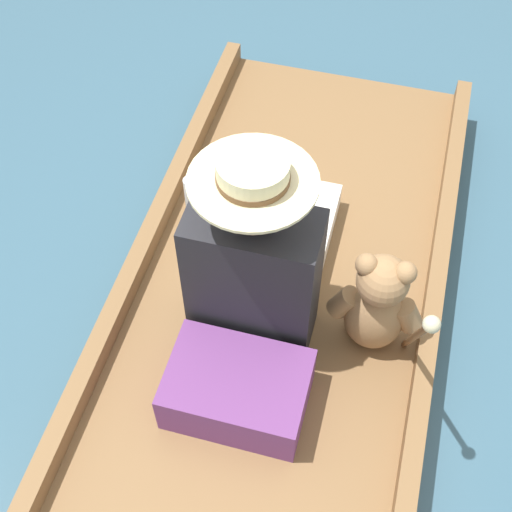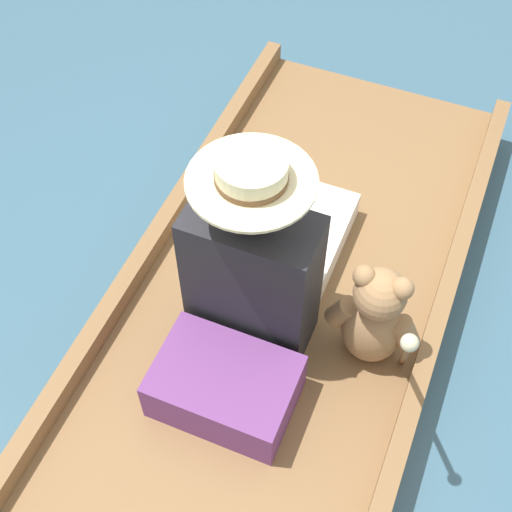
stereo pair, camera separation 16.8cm
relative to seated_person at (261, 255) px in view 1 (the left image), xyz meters
name	(u,v)px [view 1 (the left image)]	position (x,y,z in m)	size (l,w,h in m)	color
ground_plane	(273,338)	(0.06, -0.03, -0.43)	(16.00, 16.00, 0.00)	#385B70
punt_boat	(273,326)	(0.06, -0.03, -0.36)	(1.10, 2.66, 0.22)	brown
seat_cushion	(237,389)	(0.02, -0.37, -0.20)	(0.43, 0.30, 0.17)	#6B3875
seated_person	(261,255)	(0.00, 0.00, 0.00)	(0.40, 0.80, 0.80)	white
teddy_bear	(377,305)	(0.39, -0.04, -0.08)	(0.31, 0.18, 0.45)	#9E754C
wine_glass	(192,197)	(-0.35, 0.31, -0.16)	(0.08, 0.08, 0.22)	silver
walking_cane	(419,334)	(0.51, -0.23, 0.12)	(0.04, 0.37, 0.69)	brown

